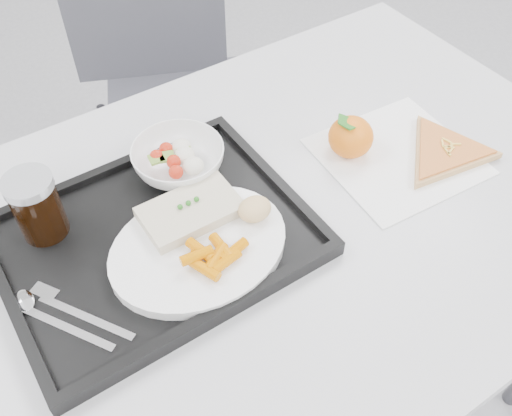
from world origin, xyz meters
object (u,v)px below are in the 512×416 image
table (269,240)px  dinner_plate (199,248)px  tray (155,239)px  cola_glass (36,205)px  salad_bowl (178,159)px  chair (170,71)px  tangerine (351,137)px  pizza_slice (445,152)px

table → dinner_plate: bearing=-174.3°
tray → cola_glass: bearing=141.7°
dinner_plate → salad_bowl: (0.06, 0.17, 0.01)m
cola_glass → tray: bearing=-38.3°
chair → tray: (-0.35, -0.67, 0.22)m
tangerine → pizza_slice: size_ratio=0.37×
table → salad_bowl: size_ratio=7.89×
pizza_slice → chair: bearing=101.4°
table → cola_glass: cola_glass is taller
tray → tangerine: (0.38, -0.01, 0.03)m
table → dinner_plate: dinner_plate is taller
tray → pizza_slice: tray is taller
dinner_plate → pizza_slice: bearing=-5.5°
tangerine → dinner_plate: bearing=-170.5°
chair → cola_glass: size_ratio=8.61×
chair → salad_bowl: 0.67m
tray → dinner_plate: (0.04, -0.06, 0.02)m
table → tangerine: size_ratio=11.82×
pizza_slice → salad_bowl: bearing=152.5°
table → tangerine: 0.23m
tray → cola_glass: size_ratio=4.17×
dinner_plate → chair: bearing=67.0°
dinner_plate → tangerine: tangerine is taller
table → chair: size_ratio=1.29×
salad_bowl → cola_glass: bearing=-179.2°
dinner_plate → tangerine: bearing=9.5°
salad_bowl → tangerine: bearing=-22.1°
tangerine → pizza_slice: tangerine is taller
tangerine → pizza_slice: (0.13, -0.10, -0.02)m
table → pizza_slice: bearing=-10.1°
table → tray: (-0.18, 0.05, 0.08)m
cola_glass → tangerine: (0.51, -0.11, -0.04)m
dinner_plate → cola_glass: 0.24m
cola_glass → tangerine: bearing=-12.1°
cola_glass → pizza_slice: (0.64, -0.21, -0.06)m
tray → dinner_plate: 0.08m
dinner_plate → table: bearing=5.7°
table → tangerine: bearing=12.1°
chair → cola_glass: chair is taller
tray → cola_glass: cola_glass is taller
tray → salad_bowl: salad_bowl is taller
chair → tray: chair is taller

